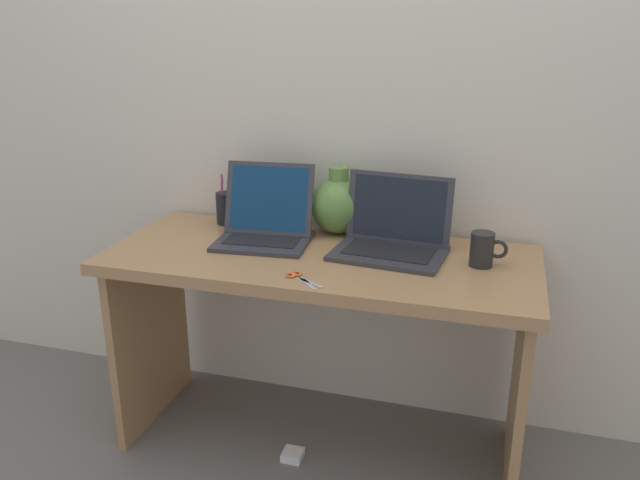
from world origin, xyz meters
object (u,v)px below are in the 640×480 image
(laptop_right, at_px, (393,233))
(coffee_mug, at_px, (483,249))
(pen_cup, at_px, (226,208))
(power_brick, at_px, (293,455))
(green_vase, at_px, (339,205))
(laptop_left, at_px, (266,221))
(scissors, at_px, (299,277))

(laptop_right, bearing_deg, coffee_mug, -10.80)
(pen_cup, distance_m, power_brick, 0.93)
(green_vase, bearing_deg, laptop_right, -31.46)
(green_vase, distance_m, coffee_mug, 0.55)
(laptop_left, xyz_separation_m, scissors, (0.22, -0.31, -0.07))
(laptop_left, distance_m, coffee_mug, 0.74)
(green_vase, bearing_deg, coffee_mug, -20.48)
(laptop_right, xyz_separation_m, pen_cup, (-0.66, 0.12, -0.00))
(laptop_right, bearing_deg, laptop_left, -178.84)
(coffee_mug, bearing_deg, laptop_right, 169.20)
(pen_cup, xyz_separation_m, scissors, (0.43, -0.44, -0.06))
(laptop_right, relative_size, scissors, 2.81)
(coffee_mug, distance_m, power_brick, 0.98)
(coffee_mug, relative_size, power_brick, 1.65)
(scissors, xyz_separation_m, power_brick, (-0.06, 0.09, -0.72))
(laptop_left, height_order, power_brick, laptop_left)
(laptop_right, height_order, power_brick, laptop_right)
(laptop_left, xyz_separation_m, pen_cup, (-0.21, 0.13, -0.01))
(pen_cup, relative_size, scissors, 1.38)
(laptop_left, relative_size, scissors, 2.46)
(laptop_right, bearing_deg, scissors, -125.88)
(pen_cup, bearing_deg, scissors, -45.46)
(green_vase, bearing_deg, scissors, -90.41)
(coffee_mug, bearing_deg, laptop_left, 176.38)
(laptop_left, relative_size, pen_cup, 1.78)
(scissors, bearing_deg, power_brick, 123.38)
(green_vase, distance_m, power_brick, 0.90)
(laptop_left, height_order, coffee_mug, laptop_left)
(coffee_mug, xyz_separation_m, pen_cup, (-0.95, 0.18, 0.01))
(laptop_left, bearing_deg, green_vase, 33.29)
(coffee_mug, xyz_separation_m, power_brick, (-0.58, -0.17, -0.77))
(laptop_right, xyz_separation_m, green_vase, (-0.22, 0.14, 0.04))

